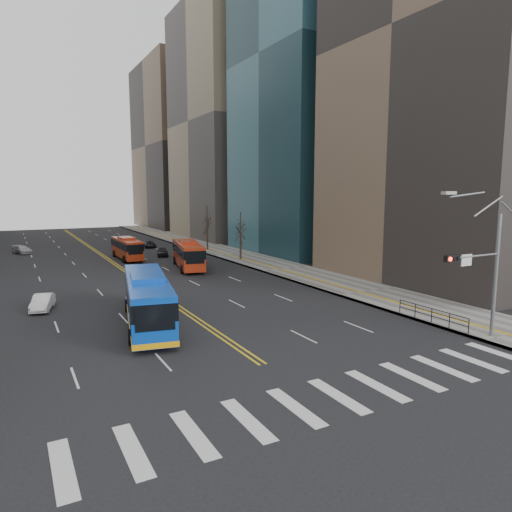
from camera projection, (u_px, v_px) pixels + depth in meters
ground at (317, 401)px, 20.55m from camera, size 220.00×220.00×0.00m
sidewalk_right at (235, 254)px, 67.98m from camera, size 7.00×130.00×0.15m
crosswalk at (317, 401)px, 20.55m from camera, size 26.70×4.00×0.01m
centerline at (101, 254)px, 68.49m from camera, size 0.55×100.00×0.01m
office_towers at (81, 105)px, 76.97m from camera, size 83.00×134.00×58.00m
signal_mast at (482, 266)px, 28.07m from camera, size 5.37×0.37×9.39m
pedestrian_railing at (432, 313)px, 32.38m from camera, size 0.06×6.06×1.02m
street_trees at (61, 236)px, 46.62m from camera, size 35.20×47.20×7.60m
blue_bus at (147, 298)px, 32.09m from camera, size 5.12×13.05×3.70m
red_bus_near at (188, 253)px, 55.99m from camera, size 4.65×11.15×3.45m
red_bus_far at (127, 247)px, 63.39m from camera, size 2.59×9.79×3.14m
car_white at (43, 302)px, 36.31m from camera, size 2.22×4.01×1.25m
car_dark_mid at (162, 252)px, 66.69m from camera, size 2.43×4.05×1.29m
car_silver at (22, 250)px, 69.45m from camera, size 3.08×4.45×1.20m
car_dark_far at (150, 244)px, 76.94m from camera, size 2.42×4.13×1.08m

